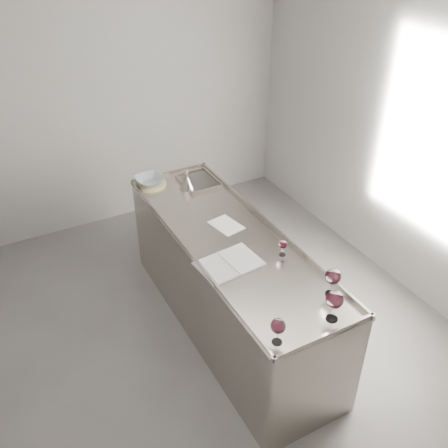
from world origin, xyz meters
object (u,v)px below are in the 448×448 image
wine_glass_middle (335,300)px  wine_glass_right (333,277)px  wine_funnel (187,183)px  wine_glass_small (283,245)px  ceramic_bowl (150,180)px  counter (229,284)px  wine_glass_left (278,326)px  notebook (229,264)px

wine_glass_middle → wine_glass_right: 0.23m
wine_glass_right → wine_funnel: (-0.24, 1.75, -0.09)m
wine_glass_small → ceramic_bowl: bearing=108.0°
counter → wine_funnel: size_ratio=12.01×
ceramic_bowl → wine_funnel: size_ratio=1.26×
wine_glass_left → wine_glass_middle: wine_glass_middle is taller
counter → wine_glass_middle: (0.14, -1.08, 0.62)m
counter → wine_glass_right: (0.27, -0.89, 0.62)m
wine_glass_right → counter: bearing=107.1°
wine_glass_middle → notebook: 0.86m
wine_glass_middle → notebook: wine_glass_middle is taller
wine_glass_middle → wine_funnel: bearing=93.0°
ceramic_bowl → wine_funnel: (0.27, -0.22, 0.01)m
wine_glass_middle → wine_funnel: wine_glass_middle is taller
wine_glass_left → wine_funnel: bearing=81.0°
wine_funnel → wine_glass_small: bearing=-80.6°
wine_glass_middle → notebook: (-0.30, 0.79, -0.15)m
counter → wine_glass_left: size_ratio=13.35×
wine_glass_right → ceramic_bowl: wine_glass_right is taller
wine_glass_left → ceramic_bowl: (0.04, 2.16, -0.08)m
wine_funnel → ceramic_bowl: bearing=140.9°
wine_glass_middle → wine_glass_right: size_ratio=1.05×
wine_glass_left → notebook: 0.81m
counter → wine_glass_small: (0.24, -0.38, 0.56)m
counter → wine_glass_left: 1.26m
wine_glass_small → wine_funnel: (-0.20, 1.24, -0.03)m
wine_glass_middle → wine_glass_right: (0.14, 0.19, -0.01)m
wine_glass_right → ceramic_bowl: 2.04m
counter → wine_funnel: 1.01m
wine_glass_left → wine_glass_small: 0.87m
wine_glass_left → wine_funnel: (0.31, 1.94, -0.07)m
wine_glass_small → ceramic_bowl: 1.53m
wine_funnel → notebook: bearing=-99.8°
wine_glass_middle → wine_glass_small: 0.72m
wine_glass_middle → wine_funnel: (-0.10, 1.94, -0.09)m
wine_glass_right → wine_glass_small: size_ratio=1.65×
wine_glass_left → counter: bearing=75.7°
wine_glass_right → ceramic_bowl: (-0.51, 1.97, -0.10)m
wine_glass_middle → ceramic_bowl: (-0.37, 2.16, -0.10)m
ceramic_bowl → wine_glass_right: bearing=-75.4°
notebook → wine_funnel: (0.20, 1.15, 0.06)m
counter → wine_glass_small: wine_glass_small is taller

